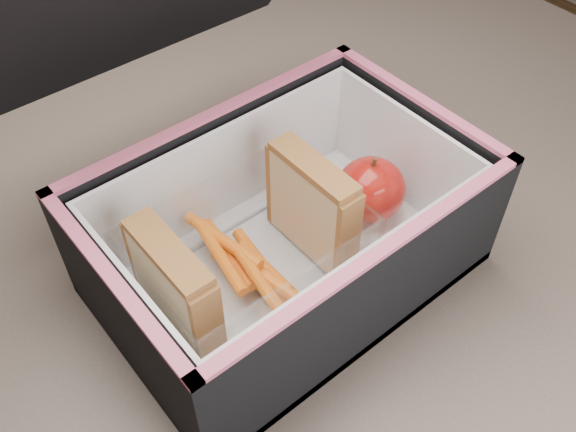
% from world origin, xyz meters
% --- Properties ---
extents(kitchen_table, '(1.20, 0.80, 0.75)m').
position_xyz_m(kitchen_table, '(0.00, 0.00, 0.66)').
color(kitchen_table, brown).
rests_on(kitchen_table, ground).
extents(lunch_bag, '(0.32, 0.34, 0.29)m').
position_xyz_m(lunch_bag, '(-0.02, -0.05, 0.82)').
color(lunch_bag, black).
rests_on(lunch_bag, kitchen_table).
extents(plastic_tub, '(0.19, 0.13, 0.08)m').
position_xyz_m(plastic_tub, '(-0.06, -0.05, 0.80)').
color(plastic_tub, white).
rests_on(plastic_tub, lunch_bag).
extents(sandwich_left, '(0.03, 0.09, 0.10)m').
position_xyz_m(sandwich_left, '(-0.13, -0.05, 0.82)').
color(sandwich_left, '#D1B07F').
rests_on(sandwich_left, plastic_tub).
extents(sandwich_right, '(0.03, 0.09, 0.10)m').
position_xyz_m(sandwich_right, '(0.01, -0.05, 0.82)').
color(sandwich_right, '#D1B07F').
rests_on(sandwich_right, plastic_tub).
extents(carrot_sticks, '(0.06, 0.15, 0.03)m').
position_xyz_m(carrot_sticks, '(-0.05, -0.05, 0.78)').
color(carrot_sticks, orange).
rests_on(carrot_sticks, plastic_tub).
extents(paper_napkin, '(0.10, 0.11, 0.01)m').
position_xyz_m(paper_napkin, '(0.08, -0.05, 0.77)').
color(paper_napkin, white).
rests_on(paper_napkin, lunch_bag).
extents(red_apple, '(0.07, 0.07, 0.07)m').
position_xyz_m(red_apple, '(0.08, -0.06, 0.80)').
color(red_apple, maroon).
rests_on(red_apple, paper_napkin).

